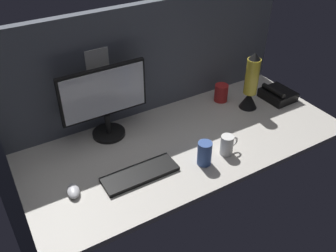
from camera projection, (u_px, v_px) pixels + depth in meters
ground_plane at (179, 143)px, 202.73cm from camera, size 180.00×80.00×3.00cm
cubicle_wall_back at (145, 60)px, 209.45cm from camera, size 180.00×5.50×64.33cm
monitor at (105, 99)px, 193.62cm from camera, size 46.98×18.00×40.14cm
keyboard at (140, 174)px, 178.80cm from camera, size 37.06×13.18×2.00cm
mouse at (73, 191)px, 168.64cm from camera, size 7.20×10.44×3.40cm
mug_red_plastic at (221, 93)px, 232.57cm from camera, size 8.35×8.35×10.87cm
mug_ceramic_blue at (205, 153)px, 183.11cm from camera, size 7.12×7.12×12.71cm
mug_ceramic_white at (227, 145)px, 190.10cm from camera, size 10.29×6.63×10.76cm
lava_lamp at (251, 85)px, 220.65cm from camera, size 10.97×10.97×35.89cm
desk_phone at (277, 94)px, 235.29cm from camera, size 17.71×19.63×8.80cm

